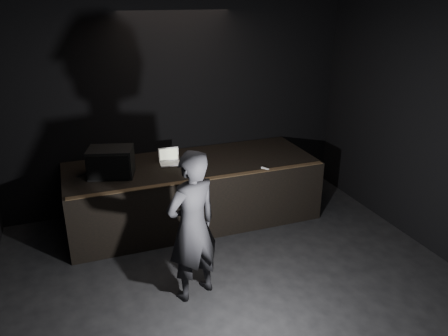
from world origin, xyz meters
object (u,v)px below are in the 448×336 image
at_px(stage_riser, 193,191).
at_px(person, 192,227).
at_px(beer_can, 185,165).
at_px(stage_monitor, 111,162).
at_px(laptop, 170,159).

xyz_separation_m(stage_riser, person, (-0.57, -1.92, 0.46)).
bearing_deg(stage_riser, beer_can, -130.16).
xyz_separation_m(beer_can, person, (-0.39, -1.72, -0.11)).
relative_size(stage_monitor, beer_can, 5.14).
distance_m(stage_monitor, person, 1.98).
distance_m(laptop, person, 2.08).
distance_m(stage_riser, stage_monitor, 1.46).
relative_size(laptop, beer_can, 2.41).
bearing_deg(stage_monitor, laptop, 29.69).
xyz_separation_m(laptop, person, (-0.23, -2.07, -0.10)).
relative_size(stage_riser, person, 2.08).
height_order(stage_monitor, laptop, stage_monitor).
bearing_deg(beer_can, laptop, 114.59).
bearing_deg(stage_riser, laptop, 156.85).
height_order(stage_riser, laptop, laptop).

